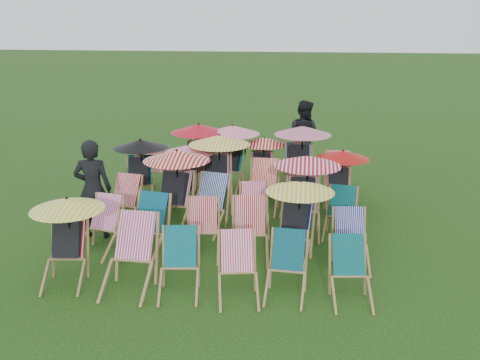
# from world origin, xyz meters

# --- Properties ---
(ground) EXTENTS (100.00, 100.00, 0.00)m
(ground) POSITION_xyz_m (0.00, 0.00, 0.00)
(ground) COLOR black
(ground) RESTS_ON ground
(deckchair_0) EXTENTS (1.05, 1.13, 1.25)m
(deckchair_0) POSITION_xyz_m (-2.06, -2.16, 0.66)
(deckchair_0) COLOR #9D7749
(deckchair_0) RESTS_ON ground
(deckchair_1) EXTENTS (0.71, 0.97, 1.02)m
(deckchair_1) POSITION_xyz_m (-1.09, -2.27, 0.51)
(deckchair_1) COLOR #9D7749
(deckchair_1) RESTS_ON ground
(deckchair_2) EXTENTS (0.67, 0.86, 0.87)m
(deckchair_2) POSITION_xyz_m (-0.38, -2.29, 0.43)
(deckchair_2) COLOR #9D7749
(deckchair_2) RESTS_ON ground
(deckchair_3) EXTENTS (0.71, 0.88, 0.86)m
(deckchair_3) POSITION_xyz_m (0.45, -2.32, 0.43)
(deckchair_3) COLOR #9D7749
(deckchair_3) RESTS_ON ground
(deckchair_4) EXTENTS (0.62, 0.82, 0.85)m
(deckchair_4) POSITION_xyz_m (1.09, -2.18, 0.42)
(deckchair_4) COLOR #9D7749
(deckchair_4) RESTS_ON ground
(deckchair_5) EXTENTS (0.64, 0.83, 0.83)m
(deckchair_5) POSITION_xyz_m (1.96, -2.21, 0.42)
(deckchair_5) COLOR #9D7749
(deckchair_5) RESTS_ON ground
(deckchair_6) EXTENTS (0.72, 0.90, 0.88)m
(deckchair_6) POSITION_xyz_m (-1.99, -1.11, 0.44)
(deckchair_6) COLOR #9D7749
(deckchair_6) RESTS_ON ground
(deckchair_7) EXTENTS (0.78, 0.98, 0.96)m
(deckchair_7) POSITION_xyz_m (-1.21, -1.18, 0.48)
(deckchair_7) COLOR #9D7749
(deckchair_7) RESTS_ON ground
(deckchair_8) EXTENTS (0.68, 0.87, 0.88)m
(deckchair_8) POSITION_xyz_m (-0.30, -1.03, 0.44)
(deckchair_8) COLOR #9D7749
(deckchair_8) RESTS_ON ground
(deckchair_9) EXTENTS (0.71, 0.92, 0.93)m
(deckchair_9) POSITION_xyz_m (0.47, -1.06, 0.47)
(deckchair_9) COLOR #9D7749
(deckchair_9) RESTS_ON ground
(deckchair_10) EXTENTS (1.07, 1.15, 1.28)m
(deckchair_10) POSITION_xyz_m (1.17, -1.00, 0.67)
(deckchair_10) COLOR #9D7749
(deckchair_10) RESTS_ON ground
(deckchair_11) EXTENTS (0.62, 0.83, 0.85)m
(deckchair_11) POSITION_xyz_m (2.04, -1.15, 0.43)
(deckchair_11) COLOR #9D7749
(deckchair_11) RESTS_ON ground
(deckchair_12) EXTENTS (0.72, 0.90, 0.89)m
(deckchair_12) POSITION_xyz_m (-2.03, 0.03, 0.45)
(deckchair_12) COLOR #9D7749
(deckchair_12) RESTS_ON ground
(deckchair_13) EXTENTS (1.20, 1.27, 1.42)m
(deckchair_13) POSITION_xyz_m (-1.05, 0.10, 0.75)
(deckchair_13) COLOR #9D7749
(deckchair_13) RESTS_ON ground
(deckchair_14) EXTENTS (0.81, 1.00, 0.97)m
(deckchair_14) POSITION_xyz_m (-0.42, 0.03, 0.48)
(deckchair_14) COLOR #9D7749
(deckchair_14) RESTS_ON ground
(deckchair_15) EXTENTS (0.65, 0.84, 0.84)m
(deckchair_15) POSITION_xyz_m (0.43, 0.03, 0.42)
(deckchair_15) COLOR #9D7749
(deckchair_15) RESTS_ON ground
(deckchair_16) EXTENTS (1.18, 1.22, 1.40)m
(deckchair_16) POSITION_xyz_m (1.30, 0.12, 0.74)
(deckchair_16) COLOR #9D7749
(deckchair_16) RESTS_ON ground
(deckchair_17) EXTENTS (0.67, 0.85, 0.83)m
(deckchair_17) POSITION_xyz_m (1.94, 0.04, 0.42)
(deckchair_17) COLOR #9D7749
(deckchair_17) RESTS_ON ground
(deckchair_18) EXTENTS (1.11, 1.20, 1.31)m
(deckchair_18) POSITION_xyz_m (-2.08, 1.33, 0.69)
(deckchair_18) COLOR #9D7749
(deckchair_18) RESTS_ON ground
(deckchair_19) EXTENTS (1.06, 1.12, 1.26)m
(deckchair_19) POSITION_xyz_m (-1.07, 1.20, 0.67)
(deckchair_19) COLOR #9D7749
(deckchair_19) RESTS_ON ground
(deckchair_20) EXTENTS (1.23, 1.33, 1.46)m
(deckchair_20) POSITION_xyz_m (-0.45, 1.29, 0.77)
(deckchair_20) COLOR #9D7749
(deckchair_20) RESTS_ON ground
(deckchair_21) EXTENTS (0.67, 0.92, 0.97)m
(deckchair_21) POSITION_xyz_m (0.48, 1.18, 0.48)
(deckchair_21) COLOR #9D7749
(deckchair_21) RESTS_ON ground
(deckchair_22) EXTENTS (0.80, 0.99, 0.96)m
(deckchair_22) POSITION_xyz_m (1.21, 1.15, 0.48)
(deckchair_22) COLOR #9D7749
(deckchair_22) RESTS_ON ground
(deckchair_23) EXTENTS (1.02, 1.09, 1.21)m
(deckchair_23) POSITION_xyz_m (1.98, 1.32, 0.64)
(deckchair_23) COLOR #9D7749
(deckchair_23) RESTS_ON ground
(deckchair_24) EXTENTS (0.65, 0.87, 0.89)m
(deckchair_24) POSITION_xyz_m (-2.05, 2.28, 0.45)
(deckchair_24) COLOR #9D7749
(deckchair_24) RESTS_ON ground
(deckchair_25) EXTENTS (1.23, 1.31, 1.46)m
(deckchair_25) POSITION_xyz_m (-1.12, 2.37, 0.77)
(deckchair_25) COLOR #9D7749
(deckchair_25) RESTS_ON ground
(deckchair_26) EXTENTS (1.20, 1.27, 1.42)m
(deckchair_26) POSITION_xyz_m (-0.38, 2.46, 0.75)
(deckchair_26) COLOR #9D7749
(deckchair_26) RESTS_ON ground
(deckchair_27) EXTENTS (1.00, 1.04, 1.18)m
(deckchair_27) POSITION_xyz_m (0.34, 2.43, 0.62)
(deckchair_27) COLOR #9D7749
(deckchair_27) RESTS_ON ground
(deckchair_28) EXTENTS (1.23, 1.30, 1.46)m
(deckchair_28) POSITION_xyz_m (1.17, 2.40, 0.77)
(deckchair_28) COLOR #9D7749
(deckchair_28) RESTS_ON ground
(deckchair_29) EXTENTS (0.64, 0.86, 0.90)m
(deckchair_29) POSITION_xyz_m (1.97, 2.31, 0.45)
(deckchair_29) COLOR #9D7749
(deckchair_29) RESTS_ON ground
(person_left) EXTENTS (0.68, 0.49, 1.75)m
(person_left) POSITION_xyz_m (-2.30, -0.51, 0.87)
(person_left) COLOR black
(person_left) RESTS_ON ground
(person_rear) EXTENTS (1.09, 1.02, 1.79)m
(person_rear) POSITION_xyz_m (1.22, 4.02, 0.89)
(person_rear) COLOR black
(person_rear) RESTS_ON ground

